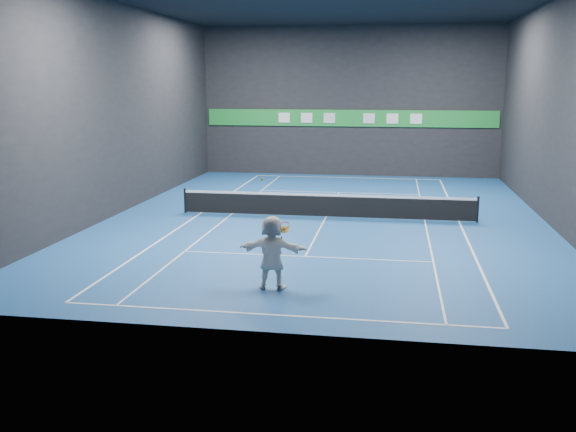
% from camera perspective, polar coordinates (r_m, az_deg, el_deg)
% --- Properties ---
extents(ground, '(26.00, 26.00, 0.00)m').
position_cam_1_polar(ground, '(27.22, 3.39, -0.11)').
color(ground, '#194B8C').
rests_on(ground, ground).
extents(wall_back, '(18.00, 0.10, 9.00)m').
position_cam_1_polar(wall_back, '(39.61, 5.49, 10.10)').
color(wall_back, black).
rests_on(wall_back, ground).
extents(wall_front, '(18.00, 0.10, 9.00)m').
position_cam_1_polar(wall_front, '(13.82, -2.16, 7.32)').
color(wall_front, black).
rests_on(wall_front, ground).
extents(wall_left, '(0.10, 26.00, 9.00)m').
position_cam_1_polar(wall_left, '(29.01, -14.71, 9.23)').
color(wall_left, black).
rests_on(wall_left, ground).
extents(wall_right, '(0.10, 26.00, 9.00)m').
position_cam_1_polar(wall_right, '(27.25, 22.91, 8.56)').
color(wall_right, black).
rests_on(wall_right, ground).
extents(baseline_near, '(10.98, 0.08, 0.01)m').
position_cam_1_polar(baseline_near, '(15.87, -1.23, -8.78)').
color(baseline_near, white).
rests_on(baseline_near, ground).
extents(baseline_far, '(10.98, 0.08, 0.01)m').
position_cam_1_polar(baseline_far, '(38.89, 5.25, 3.42)').
color(baseline_far, white).
rests_on(baseline_far, ground).
extents(sideline_doubles_left, '(0.08, 23.78, 0.01)m').
position_cam_1_polar(sideline_doubles_left, '(28.30, -7.73, 0.27)').
color(sideline_doubles_left, white).
rests_on(sideline_doubles_left, ground).
extents(sideline_doubles_right, '(0.08, 23.78, 0.01)m').
position_cam_1_polar(sideline_doubles_right, '(27.21, 14.96, -0.49)').
color(sideline_doubles_right, white).
rests_on(sideline_doubles_right, ground).
extents(sideline_singles_left, '(0.06, 23.78, 0.01)m').
position_cam_1_polar(sideline_singles_left, '(27.93, -5.03, 0.18)').
color(sideline_singles_left, white).
rests_on(sideline_singles_left, ground).
extents(sideline_singles_right, '(0.06, 23.78, 0.01)m').
position_cam_1_polar(sideline_singles_right, '(27.11, 12.06, -0.39)').
color(sideline_singles_right, white).
rests_on(sideline_singles_right, ground).
extents(service_line_near, '(8.23, 0.06, 0.01)m').
position_cam_1_polar(service_line_near, '(21.03, 1.53, -3.62)').
color(service_line_near, white).
rests_on(service_line_near, ground).
extents(service_line_far, '(8.23, 0.06, 0.01)m').
position_cam_1_polar(service_line_far, '(33.48, 4.55, 2.10)').
color(service_line_far, white).
rests_on(service_line_far, ground).
extents(center_service_line, '(0.06, 12.80, 0.01)m').
position_cam_1_polar(center_service_line, '(27.22, 3.39, -0.10)').
color(center_service_line, white).
rests_on(center_service_line, ground).
extents(player, '(1.92, 0.64, 2.06)m').
position_cam_1_polar(player, '(17.55, -1.43, -3.24)').
color(player, white).
rests_on(player, ground).
extents(tennis_ball, '(0.07, 0.07, 0.07)m').
position_cam_1_polar(tennis_ball, '(17.20, -2.32, 3.28)').
color(tennis_ball, '#CCD223').
rests_on(tennis_ball, player).
extents(tennis_net, '(12.50, 0.10, 1.07)m').
position_cam_1_polar(tennis_net, '(27.11, 3.40, 1.01)').
color(tennis_net, black).
rests_on(tennis_net, ground).
extents(sponsor_banner, '(17.64, 0.11, 1.00)m').
position_cam_1_polar(sponsor_banner, '(39.59, 5.46, 8.65)').
color(sponsor_banner, green).
rests_on(sponsor_banner, wall_back).
extents(tennis_racket, '(0.43, 0.37, 0.62)m').
position_cam_1_polar(tennis_racket, '(17.38, -0.36, -1.07)').
color(tennis_racket, red).
rests_on(tennis_racket, player).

